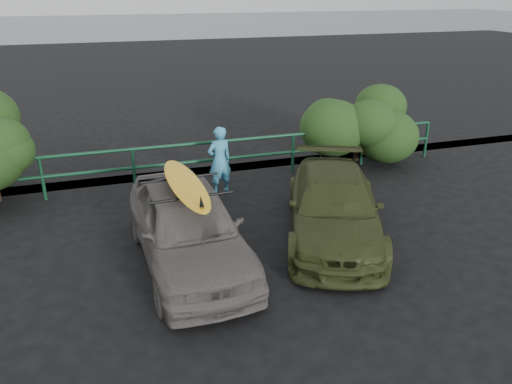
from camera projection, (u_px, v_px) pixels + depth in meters
ground at (231, 298)px, 7.75m from camera, size 80.00×80.00×0.00m
ocean at (103, 25)px, 60.53m from camera, size 200.00×200.00×0.00m
guardrail at (176, 165)px, 11.95m from camera, size 14.00×0.08×1.04m
shrub_right at (355, 121)px, 13.58m from camera, size 3.20×2.40×2.13m
sedan at (188, 227)px, 8.46m from camera, size 1.84×4.20×1.41m
olive_vehicle at (334, 206)px, 9.47m from camera, size 3.17×4.54×1.22m
man at (220, 160)px, 11.40m from camera, size 0.65×0.50×1.59m
roof_rack at (186, 187)px, 8.19m from camera, size 1.38×1.00×0.04m
surfboard at (186, 184)px, 8.16m from camera, size 0.64×2.55×0.07m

